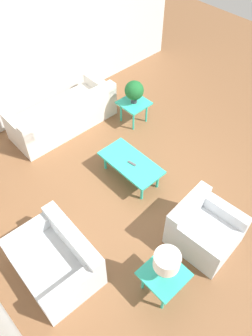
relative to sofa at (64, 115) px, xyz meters
name	(u,v)px	position (x,y,z in m)	size (l,w,h in m)	color
ground_plane	(145,182)	(-2.22, -0.16, -0.30)	(14.00, 14.00, 0.00)	brown
wall_right	(38,50)	(0.84, -0.16, 1.05)	(0.12, 7.20, 2.70)	silver
sofa	(64,115)	(0.00, 0.00, 0.00)	(0.90, 2.20, 0.77)	silver
armchair	(203,229)	(-3.62, 0.03, 0.00)	(0.98, 0.95, 0.73)	silver
loveseat	(57,261)	(-2.54, 1.95, -0.01)	(1.26, 0.96, 0.73)	silver
coffee_table	(131,164)	(-1.95, -0.05, 0.07)	(1.16, 0.58, 0.41)	#2DB79E
side_table_plant	(134,105)	(-0.84, -1.18, 0.13)	(0.56, 0.56, 0.49)	#2DB79E
side_table_lamp	(164,276)	(-3.75, 1.05, 0.13)	(0.56, 0.56, 0.49)	#2DB79E
potted_plant	(134,91)	(-0.84, -1.18, 0.48)	(0.39, 0.39, 0.49)	#333338
table_lamp	(167,262)	(-3.75, 1.05, 0.55)	(0.34, 0.34, 0.49)	red
remote_control	(132,163)	(-1.99, -0.03, 0.13)	(0.16, 0.07, 0.02)	#4C4C51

